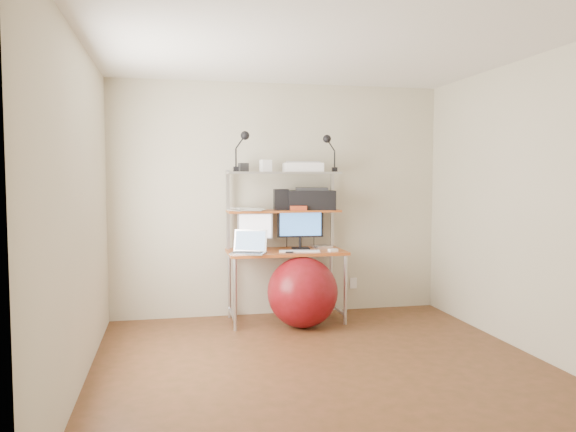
# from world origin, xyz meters

# --- Properties ---
(room) EXTENTS (3.60, 3.60, 3.60)m
(room) POSITION_xyz_m (0.00, 0.00, 1.25)
(room) COLOR brown
(room) RESTS_ON ground
(computer_desk) EXTENTS (1.20, 0.60, 1.57)m
(computer_desk) POSITION_xyz_m (0.00, 1.50, 0.96)
(computer_desk) COLOR #B15E22
(computer_desk) RESTS_ON ground
(desktop) EXTENTS (1.20, 0.60, 0.00)m
(desktop) POSITION_xyz_m (0.00, 1.44, 0.74)
(desktop) COLOR #B15E22
(desktop) RESTS_ON computer_desk
(mid_shelf) EXTENTS (1.18, 0.34, 0.00)m
(mid_shelf) POSITION_xyz_m (0.00, 1.57, 1.15)
(mid_shelf) COLOR #B15E22
(mid_shelf) RESTS_ON computer_desk
(top_shelf) EXTENTS (1.18, 0.34, 0.00)m
(top_shelf) POSITION_xyz_m (0.00, 1.57, 1.55)
(top_shelf) COLOR #BBBCC1
(top_shelf) RESTS_ON computer_desk
(floor) EXTENTS (3.60, 3.60, 0.00)m
(floor) POSITION_xyz_m (0.00, 0.00, 0.00)
(floor) COLOR brown
(floor) RESTS_ON ground
(wall_outlet) EXTENTS (0.08, 0.01, 0.12)m
(wall_outlet) POSITION_xyz_m (0.85, 1.79, 0.30)
(wall_outlet) COLOR white
(wall_outlet) RESTS_ON room
(monitor_silver) EXTENTS (0.37, 0.15, 0.41)m
(monitor_silver) POSITION_xyz_m (-0.30, 1.59, 0.96)
(monitor_silver) COLOR #B6B6BB
(monitor_silver) RESTS_ON desktop
(monitor_black) EXTENTS (0.49, 0.15, 0.49)m
(monitor_black) POSITION_xyz_m (0.17, 1.54, 0.98)
(monitor_black) COLOR black
(monitor_black) RESTS_ON desktop
(laptop) EXTENTS (0.41, 0.37, 0.29)m
(laptop) POSITION_xyz_m (-0.40, 1.30, 0.79)
(laptop) COLOR silver
(laptop) RESTS_ON desktop
(keyboard) EXTENTS (0.43, 0.19, 0.01)m
(keyboard) POSITION_xyz_m (0.11, 1.31, 0.75)
(keyboard) COLOR white
(keyboard) RESTS_ON desktop
(mouse) EXTENTS (0.10, 0.07, 0.03)m
(mouse) POSITION_xyz_m (0.45, 1.27, 0.75)
(mouse) COLOR white
(mouse) RESTS_ON desktop
(mac_mini) EXTENTS (0.21, 0.21, 0.03)m
(mac_mini) POSITION_xyz_m (0.40, 1.52, 0.76)
(mac_mini) COLOR silver
(mac_mini) RESTS_ON desktop
(phone) EXTENTS (0.11, 0.15, 0.01)m
(phone) POSITION_xyz_m (0.01, 1.29, 0.75)
(phone) COLOR black
(phone) RESTS_ON desktop
(printer) EXTENTS (0.55, 0.42, 0.23)m
(printer) POSITION_xyz_m (0.31, 1.60, 1.26)
(printer) COLOR black
(printer) RESTS_ON mid_shelf
(nas_cube) EXTENTS (0.16, 0.16, 0.22)m
(nas_cube) POSITION_xyz_m (-0.02, 1.59, 1.26)
(nas_cube) COLOR black
(nas_cube) RESTS_ON mid_shelf
(red_box) EXTENTS (0.19, 0.14, 0.05)m
(red_box) POSITION_xyz_m (0.14, 1.48, 1.17)
(red_box) COLOR #B23C1C
(red_box) RESTS_ON mid_shelf
(scanner) EXTENTS (0.44, 0.31, 0.11)m
(scanner) POSITION_xyz_m (0.21, 1.60, 1.60)
(scanner) COLOR white
(scanner) RESTS_ON top_shelf
(box_white) EXTENTS (0.12, 0.11, 0.12)m
(box_white) POSITION_xyz_m (-0.19, 1.56, 1.61)
(box_white) COLOR white
(box_white) RESTS_ON top_shelf
(box_grey) EXTENTS (0.11, 0.11, 0.09)m
(box_grey) POSITION_xyz_m (-0.41, 1.63, 1.60)
(box_grey) COLOR #29292B
(box_grey) RESTS_ON top_shelf
(clip_lamp_left) EXTENTS (0.16, 0.09, 0.41)m
(clip_lamp_left) POSITION_xyz_m (-0.43, 1.49, 1.85)
(clip_lamp_left) COLOR black
(clip_lamp_left) RESTS_ON top_shelf
(clip_lamp_right) EXTENTS (0.15, 0.09, 0.39)m
(clip_lamp_right) POSITION_xyz_m (0.47, 1.51, 1.83)
(clip_lamp_right) COLOR black
(clip_lamp_right) RESTS_ON top_shelf
(exercise_ball) EXTENTS (0.70, 0.70, 0.70)m
(exercise_ball) POSITION_xyz_m (0.11, 1.18, 0.35)
(exercise_ball) COLOR maroon
(exercise_ball) RESTS_ON floor
(paper_stack) EXTENTS (0.42, 0.41, 0.02)m
(paper_stack) POSITION_xyz_m (-0.38, 1.57, 1.16)
(paper_stack) COLOR white
(paper_stack) RESTS_ON mid_shelf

